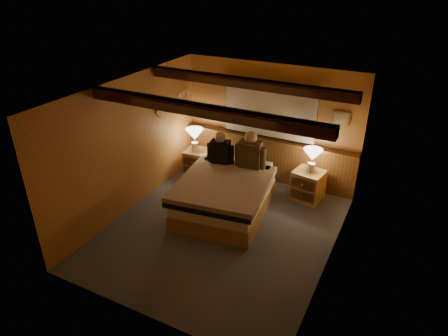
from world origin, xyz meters
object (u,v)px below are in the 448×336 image
Objects in this scene: bed at (225,194)px; person_left at (220,150)px; nightstand_left at (198,163)px; person_right at (250,152)px; duffel_bag at (219,174)px; lamp_left at (195,136)px; lamp_right at (313,156)px; nightstand_right at (308,185)px.

bed is 3.34× the size of person_left.
person_right reaches higher than nightstand_left.
person_left is at bearing -61.39° from duffel_bag.
person_right is at bearing -13.53° from lamp_left.
person_left is (-1.61, -0.54, 0.00)m from lamp_right.
bed is 4.64× the size of lamp_right.
nightstand_right is at bearing 16.10° from person_right.
person_right reaches higher than duffel_bag.
bed reaches higher than duffel_bag.
nightstand_right is at bearing -170.28° from lamp_right.
lamp_right is (0.03, 0.00, 0.62)m from nightstand_right.
nightstand_right is (2.35, 0.09, 0.01)m from nightstand_left.
duffel_bag is at bearing 152.72° from person_right.
nightstand_left is (-1.15, 1.00, -0.07)m from bed.
person_left is at bearing -27.60° from lamp_left.
lamp_left is at bearing 140.96° from person_left.
bed is 4.42× the size of lamp_left.
nightstand_right is 1.29m from person_right.
bed is 3.79× the size of nightstand_left.
person_right reaches higher than nightstand_right.
lamp_left is 0.89× the size of duffel_bag.
bed is at bearing -129.02° from nightstand_right.
lamp_right is at bearing 33.77° from bed.
lamp_left is (-0.05, -0.02, 0.62)m from nightstand_left.
lamp_right reaches higher than nightstand_left.
bed is 1.64m from lamp_left.
nightstand_left is 1.03× the size of duffel_bag.
lamp_right reaches higher than nightstand_right.
person_left is 0.58m from person_right.
lamp_left is at bearing 173.83° from duffel_bag.
person_right is at bearing -156.85° from lamp_right.
nightstand_right reaches higher than nightstand_left.
duffel_bag is (-1.81, -0.15, -0.13)m from nightstand_right.
bed is at bearing -66.95° from person_left.
lamp_right is (1.23, 1.09, 0.56)m from bed.
nightstand_left is 2.36m from nightstand_right.
person_right reaches higher than bed.
lamp_left is (-2.40, -0.11, 0.60)m from nightstand_right.
bed reaches higher than nightstand_right.
duffel_bag is (0.54, -0.07, -0.11)m from nightstand_left.
nightstand_left is at bearing 171.15° from duffel_bag.
bed reaches higher than nightstand_left.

